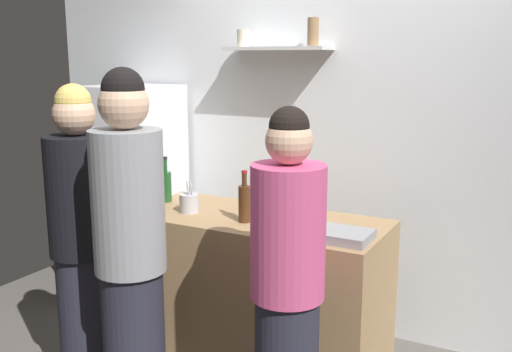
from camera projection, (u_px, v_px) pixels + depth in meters
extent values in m
cube|color=white|center=(339.00, 141.00, 3.88)|extent=(4.80, 0.10, 2.60)
cube|color=silver|center=(277.00, 48.00, 3.80)|extent=(0.73, 0.22, 0.02)
cylinder|color=beige|center=(243.00, 38.00, 3.91)|extent=(0.09, 0.09, 0.11)
cylinder|color=olive|center=(313.00, 32.00, 3.66)|extent=(0.07, 0.07, 0.18)
cube|color=white|center=(134.00, 197.00, 4.31)|extent=(0.57, 0.63, 1.65)
cylinder|color=#99999E|center=(119.00, 198.00, 3.94)|extent=(0.02, 0.02, 0.45)
cube|color=#9E7A51|center=(256.00, 290.00, 3.52)|extent=(1.55, 0.68, 0.92)
cube|color=gray|center=(338.00, 235.00, 3.01)|extent=(0.34, 0.24, 0.05)
cylinder|color=#B2B2B7|center=(189.00, 203.00, 3.53)|extent=(0.12, 0.12, 0.11)
cylinder|color=silver|center=(189.00, 195.00, 3.49)|extent=(0.02, 0.02, 0.16)
cylinder|color=silver|center=(192.00, 193.00, 3.50)|extent=(0.02, 0.05, 0.18)
cylinder|color=silver|center=(190.00, 192.00, 3.50)|extent=(0.01, 0.01, 0.19)
cylinder|color=silver|center=(189.00, 194.00, 3.52)|extent=(0.02, 0.04, 0.15)
cylinder|color=silver|center=(192.00, 194.00, 3.51)|extent=(0.01, 0.02, 0.16)
cylinder|color=silver|center=(190.00, 192.00, 3.52)|extent=(0.02, 0.02, 0.18)
cylinder|color=silver|center=(187.00, 194.00, 3.51)|extent=(0.01, 0.01, 0.16)
cylinder|color=#472814|center=(244.00, 204.00, 3.31)|extent=(0.07, 0.07, 0.21)
cylinder|color=#472814|center=(244.00, 180.00, 3.28)|extent=(0.03, 0.03, 0.07)
cylinder|color=maroon|center=(244.00, 172.00, 3.27)|extent=(0.03, 0.03, 0.02)
cylinder|color=#19471E|center=(165.00, 187.00, 3.78)|extent=(0.08, 0.08, 0.20)
cylinder|color=#19471E|center=(165.00, 166.00, 3.76)|extent=(0.03, 0.03, 0.09)
cylinder|color=black|center=(165.00, 158.00, 3.74)|extent=(0.04, 0.04, 0.02)
cylinder|color=black|center=(136.00, 196.00, 3.51)|extent=(0.08, 0.08, 0.21)
cylinder|color=black|center=(135.00, 172.00, 3.48)|extent=(0.03, 0.03, 0.08)
cylinder|color=gold|center=(135.00, 164.00, 3.47)|extent=(0.03, 0.03, 0.02)
cylinder|color=silver|center=(294.00, 215.00, 3.09)|extent=(0.08, 0.08, 0.21)
cylinder|color=silver|center=(295.00, 194.00, 3.06)|extent=(0.04, 0.04, 0.02)
cylinder|color=blue|center=(295.00, 190.00, 3.06)|extent=(0.05, 0.05, 0.02)
cylinder|color=#262633|center=(135.00, 351.00, 2.85)|extent=(0.30, 0.30, 0.85)
cylinder|color=gray|center=(128.00, 202.00, 2.70)|extent=(0.34, 0.34, 0.67)
sphere|color=#D8AD8C|center=(124.00, 104.00, 2.61)|extent=(0.23, 0.23, 0.23)
sphere|color=black|center=(123.00, 89.00, 2.59)|extent=(0.20, 0.20, 0.20)
cylinder|color=#D14C7F|center=(288.00, 232.00, 2.59)|extent=(0.34, 0.34, 0.61)
sphere|color=#D8AD8C|center=(289.00, 141.00, 2.50)|extent=(0.21, 0.21, 0.21)
sphere|color=black|center=(289.00, 126.00, 2.49)|extent=(0.18, 0.18, 0.18)
cylinder|color=#262633|center=(87.00, 323.00, 3.21)|extent=(0.30, 0.30, 0.81)
cylinder|color=black|center=(79.00, 196.00, 3.06)|extent=(0.34, 0.34, 0.64)
sphere|color=#D8AD8C|center=(74.00, 114.00, 2.97)|extent=(0.22, 0.22, 0.22)
sphere|color=#D8B759|center=(73.00, 102.00, 2.96)|extent=(0.19, 0.19, 0.19)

